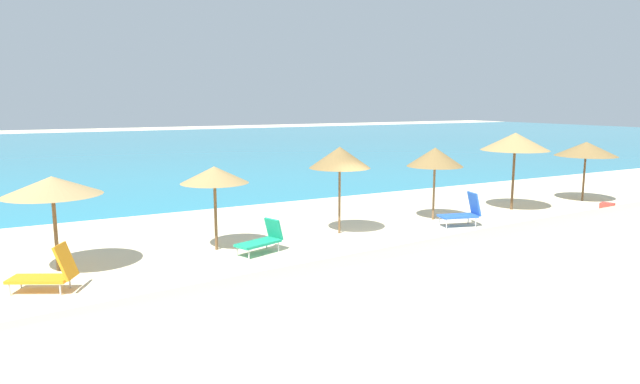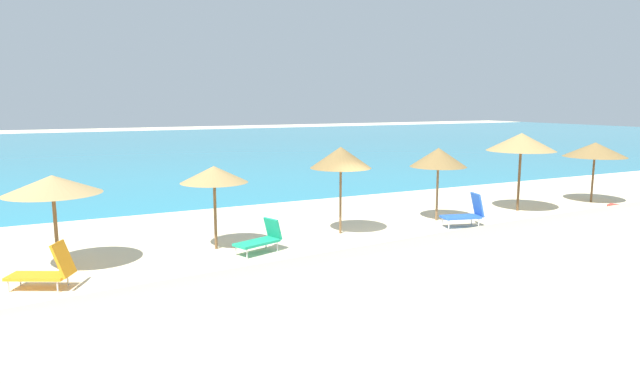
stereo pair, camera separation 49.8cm
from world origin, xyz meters
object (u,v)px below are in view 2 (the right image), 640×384
object	(u,v)px
beach_umbrella_2	(214,175)
beach_umbrella_4	(438,157)
beach_umbrella_3	(341,158)
lounge_chair_1	(261,239)
beach_umbrella_6	(595,150)
lounge_chair_3	(466,213)
beach_umbrella_5	(521,142)
cooler_box	(615,210)
lounge_chair_2	(47,270)
beach_umbrella_1	(52,185)

from	to	relation	value
beach_umbrella_2	beach_umbrella_4	xyz separation A→B (m)	(8.12, 0.22, 0.10)
beach_umbrella_3	lounge_chair_1	distance (m)	3.81
beach_umbrella_6	lounge_chair_3	size ratio (longest dim) A/B	1.71
beach_umbrella_6	lounge_chair_3	world-z (taller)	beach_umbrella_6
beach_umbrella_4	lounge_chair_3	world-z (taller)	beach_umbrella_4
beach_umbrella_4	lounge_chair_1	world-z (taller)	beach_umbrella_4
beach_umbrella_2	beach_umbrella_5	xyz separation A→B (m)	(12.05, 0.21, 0.51)
beach_umbrella_3	lounge_chair_1	size ratio (longest dim) A/B	1.90
beach_umbrella_5	cooler_box	distance (m)	4.20
beach_umbrella_5	lounge_chair_2	distance (m)	16.69
lounge_chair_2	lounge_chair_3	bearing A→B (deg)	-59.68
lounge_chair_3	beach_umbrella_3	bearing A→B (deg)	89.72
beach_umbrella_1	beach_umbrella_6	bearing A→B (deg)	0.53
beach_umbrella_1	lounge_chair_1	distance (m)	5.51
lounge_chair_2	cooler_box	distance (m)	18.94
beach_umbrella_5	cooler_box	bearing A→B (deg)	-43.01
lounge_chair_1	cooler_box	bearing A→B (deg)	-114.04
beach_umbrella_5	beach_umbrella_6	size ratio (longest dim) A/B	1.19
beach_umbrella_3	beach_umbrella_4	bearing A→B (deg)	2.66
beach_umbrella_3	cooler_box	distance (m)	10.90
beach_umbrella_3	beach_umbrella_6	world-z (taller)	beach_umbrella_3
beach_umbrella_5	lounge_chair_1	xyz separation A→B (m)	(-11.01, -1.13, -2.27)
beach_umbrella_3	lounge_chair_2	world-z (taller)	beach_umbrella_3
lounge_chair_2	beach_umbrella_2	bearing A→B (deg)	-41.62
beach_umbrella_4	lounge_chair_1	size ratio (longest dim) A/B	1.77
beach_umbrella_1	lounge_chair_1	bearing A→B (deg)	-9.69
beach_umbrella_2	lounge_chair_1	size ratio (longest dim) A/B	1.64
lounge_chair_2	lounge_chair_3	distance (m)	12.72
beach_umbrella_4	lounge_chair_1	bearing A→B (deg)	-170.77
beach_umbrella_6	lounge_chair_1	bearing A→B (deg)	-175.98
beach_umbrella_2	lounge_chair_3	size ratio (longest dim) A/B	1.63
lounge_chair_2	cooler_box	size ratio (longest dim) A/B	3.32
lounge_chair_2	lounge_chair_3	world-z (taller)	lounge_chair_3
beach_umbrella_3	beach_umbrella_6	size ratio (longest dim) A/B	1.11
beach_umbrella_1	beach_umbrella_5	world-z (taller)	beach_umbrella_5
beach_umbrella_5	beach_umbrella_1	bearing A→B (deg)	-179.10
beach_umbrella_6	beach_umbrella_5	bearing A→B (deg)	179.10
beach_umbrella_2	lounge_chair_1	bearing A→B (deg)	-41.85
cooler_box	beach_umbrella_2	bearing A→B (deg)	171.70
beach_umbrella_6	beach_umbrella_2	bearing A→B (deg)	-179.51
beach_umbrella_2	lounge_chair_3	distance (m)	8.55
lounge_chair_2	lounge_chair_1	bearing A→B (deg)	-54.63
beach_umbrella_4	beach_umbrella_5	size ratio (longest dim) A/B	0.86
beach_umbrella_1	cooler_box	bearing A→B (deg)	-6.35
beach_umbrella_6	cooler_box	bearing A→B (deg)	-126.42
beach_umbrella_1	beach_umbrella_6	distance (m)	20.32
beach_umbrella_3	lounge_chair_3	xyz separation A→B (m)	(4.22, -1.13, -1.95)
beach_umbrella_3	lounge_chair_1	xyz separation A→B (m)	(-3.06, -0.96, -2.05)
lounge_chair_2	beach_umbrella_5	bearing A→B (deg)	-55.74
beach_umbrella_1	beach_umbrella_4	distance (m)	12.23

